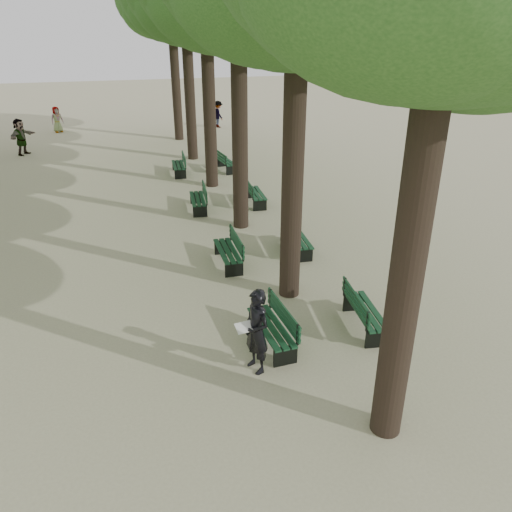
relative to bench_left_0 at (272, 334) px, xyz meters
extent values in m
plane|color=tan|center=(-0.37, -0.95, -0.27)|extent=(120.00, 120.00, 0.00)
cylinder|color=#33261C|center=(1.13, -2.95, 3.48)|extent=(0.52, 0.52, 7.50)
cylinder|color=#33261C|center=(1.13, 2.05, 3.48)|extent=(0.52, 0.52, 7.50)
cylinder|color=#33261C|center=(1.13, 7.05, 3.48)|extent=(0.52, 0.52, 7.50)
cylinder|color=#33261C|center=(1.13, 12.05, 3.48)|extent=(0.52, 0.52, 7.50)
cylinder|color=#33261C|center=(1.13, 17.05, 3.48)|extent=(0.52, 0.52, 7.50)
cylinder|color=#33261C|center=(1.13, 22.05, 3.48)|extent=(0.52, 0.52, 7.50)
cube|color=black|center=(-0.02, 0.00, -0.05)|extent=(0.62, 1.83, 0.45)
cube|color=black|center=(-0.02, 0.00, 0.18)|extent=(0.64, 1.83, 0.04)
cube|color=black|center=(0.26, 0.01, 0.45)|extent=(0.14, 1.80, 0.40)
cube|color=black|center=(-0.02, 4.17, -0.05)|extent=(0.56, 1.81, 0.45)
cube|color=black|center=(-0.02, 4.17, 0.18)|extent=(0.58, 1.81, 0.04)
cube|color=black|center=(0.26, 4.16, 0.45)|extent=(0.08, 1.80, 0.40)
cube|color=black|center=(-0.02, 9.10, -0.05)|extent=(0.69, 1.84, 0.45)
cube|color=black|center=(-0.02, 9.10, 0.18)|extent=(0.71, 1.84, 0.04)
cube|color=black|center=(0.26, 9.07, 0.45)|extent=(0.22, 1.80, 0.40)
cube|color=black|center=(-0.02, 14.23, -0.05)|extent=(0.64, 1.83, 0.45)
cube|color=black|center=(-0.02, 14.23, 0.18)|extent=(0.66, 1.83, 0.04)
cube|color=black|center=(0.26, 14.21, 0.45)|extent=(0.16, 1.80, 0.40)
cube|color=black|center=(2.28, 0.03, -0.05)|extent=(0.75, 1.85, 0.45)
cube|color=black|center=(2.28, 0.03, 0.18)|extent=(0.77, 1.85, 0.04)
cube|color=black|center=(2.01, 0.06, 0.45)|extent=(0.27, 1.79, 0.40)
cube|color=black|center=(2.28, 4.50, -0.05)|extent=(0.67, 1.84, 0.45)
cube|color=black|center=(2.28, 4.50, 0.18)|extent=(0.69, 1.84, 0.04)
cube|color=black|center=(2.00, 4.52, 0.45)|extent=(0.19, 1.80, 0.40)
cube|color=black|center=(2.28, 9.14, -0.05)|extent=(0.64, 1.83, 0.45)
cube|color=black|center=(2.28, 9.14, 0.18)|extent=(0.66, 1.83, 0.04)
cube|color=black|center=(2.00, 9.16, 0.45)|extent=(0.16, 1.80, 0.40)
cube|color=black|center=(2.28, 14.26, -0.05)|extent=(0.71, 1.85, 0.45)
cube|color=black|center=(2.28, 14.26, 0.18)|extent=(0.73, 1.85, 0.04)
cube|color=black|center=(2.01, 14.23, 0.45)|extent=(0.23, 1.79, 0.40)
imported|color=black|center=(-0.56, -0.74, 0.63)|extent=(0.59, 0.80, 1.81)
cube|color=white|center=(-0.81, -0.74, 0.78)|extent=(0.37, 0.29, 0.12)
imported|color=#262628|center=(-6.10, 26.42, 0.54)|extent=(0.85, 0.66, 1.62)
imported|color=#262628|center=(-7.49, 20.43, 0.68)|extent=(1.27, 1.70, 1.91)
imported|color=#262628|center=(4.27, 25.16, 0.60)|extent=(0.51, 1.16, 1.74)
camera|label=1|loc=(-2.87, -8.69, 6.15)|focal=35.00mm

